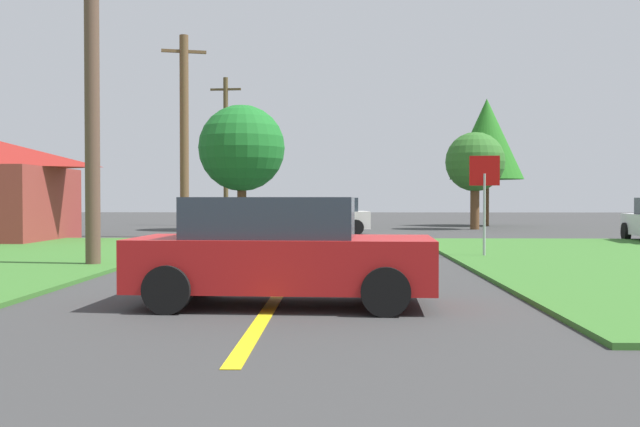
{
  "coord_description": "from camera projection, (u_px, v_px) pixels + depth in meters",
  "views": [
    {
      "loc": [
        1.03,
        -21.77,
        1.61
      ],
      "look_at": [
        0.33,
        3.17,
        1.08
      ],
      "focal_mm": 41.12,
      "sensor_mm": 36.0,
      "label": 1
    }
  ],
  "objects": [
    {
      "name": "oak_tree_right",
      "position": [
        475.0,
        162.0,
        37.33
      ],
      "size": [
        3.02,
        3.02,
        4.97
      ],
      "color": "brown",
      "rests_on": "ground"
    },
    {
      "name": "ground_plane",
      "position": [
        306.0,
        252.0,
        21.82
      ],
      "size": [
        120.0,
        120.0,
        0.0
      ],
      "primitive_type": "plane",
      "color": "#373737"
    },
    {
      "name": "utility_pole_far",
      "position": [
        226.0,
        149.0,
        42.45
      ],
      "size": [
        1.8,
        0.27,
        8.59
      ],
      "color": "brown",
      "rests_on": "ground"
    },
    {
      "name": "car_approaching_junction",
      "position": [
        324.0,
        216.0,
        32.21
      ],
      "size": [
        4.27,
        2.52,
        1.62
      ],
      "rotation": [
        0.0,
        0.0,
        3.26
      ],
      "color": "white",
      "rests_on": "ground"
    },
    {
      "name": "utility_pole_mid",
      "position": [
        184.0,
        135.0,
        29.7
      ],
      "size": [
        1.77,
        0.59,
        8.2
      ],
      "color": "brown",
      "rests_on": "ground"
    },
    {
      "name": "car_behind_on_main_road",
      "position": [
        280.0,
        252.0,
        10.93
      ],
      "size": [
        4.51,
        2.26,
        1.62
      ],
      "rotation": [
        0.0,
        0.0,
        -0.04
      ],
      "color": "red",
      "rests_on": "ground"
    },
    {
      "name": "stop_sign",
      "position": [
        484.0,
        186.0,
        19.47
      ],
      "size": [
        0.79,
        0.13,
        2.73
      ],
      "rotation": [
        0.0,
        0.0,
        3.02
      ],
      "color": "#9EA0A8",
      "rests_on": "ground"
    },
    {
      "name": "lane_stripe_center",
      "position": [
        286.0,
        283.0,
        13.82
      ],
      "size": [
        0.2,
        14.0,
        0.01
      ],
      "primitive_type": "cube",
      "color": "yellow",
      "rests_on": "ground"
    },
    {
      "name": "pine_tree_center",
      "position": [
        487.0,
        139.0,
        42.06
      ],
      "size": [
        4.22,
        4.22,
        7.32
      ],
      "color": "brown",
      "rests_on": "ground"
    },
    {
      "name": "utility_pole_near",
      "position": [
        92.0,
        64.0,
        16.92
      ],
      "size": [
        1.8,
        0.38,
        9.25
      ],
      "color": "brown",
      "rests_on": "ground"
    },
    {
      "name": "oak_tree_left",
      "position": [
        242.0,
        148.0,
        36.31
      ],
      "size": [
        4.28,
        4.28,
        6.23
      ],
      "color": "brown",
      "rests_on": "ground"
    }
  ]
}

